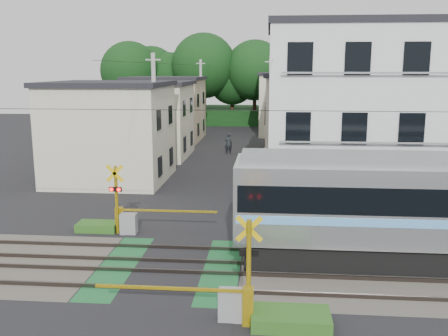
# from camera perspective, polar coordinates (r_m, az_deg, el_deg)

# --- Properties ---
(ground) EXTENTS (120.00, 120.00, 0.00)m
(ground) POSITION_cam_1_polar(r_m,az_deg,el_deg) (18.52, -6.25, -11.24)
(ground) COLOR black
(track_bed) EXTENTS (120.00, 120.00, 0.14)m
(track_bed) POSITION_cam_1_polar(r_m,az_deg,el_deg) (18.50, -6.25, -11.14)
(track_bed) COLOR #47423A
(track_bed) RESTS_ON ground
(crossing_signal_near) EXTENTS (4.74, 0.65, 3.09)m
(crossing_signal_near) POSITION_cam_1_polar(r_m,az_deg,el_deg) (14.59, 1.12, -14.56)
(crossing_signal_near) COLOR yellow
(crossing_signal_near) RESTS_ON ground
(crossing_signal_far) EXTENTS (4.74, 0.65, 3.09)m
(crossing_signal_far) POSITION_cam_1_polar(r_m,az_deg,el_deg) (22.22, -11.03, -5.57)
(crossing_signal_far) COLOR yellow
(crossing_signal_far) RESTS_ON ground
(apartment_block) EXTENTS (10.20, 8.36, 9.30)m
(apartment_block) POSITION_cam_1_polar(r_m,az_deg,el_deg) (26.84, 15.93, 5.68)
(apartment_block) COLOR silver
(apartment_block) RESTS_ON ground
(houses_row) EXTENTS (22.07, 31.35, 6.80)m
(houses_row) POSITION_cam_1_polar(r_m,az_deg,el_deg) (42.97, 0.76, 6.17)
(houses_row) COLOR beige
(houses_row) RESTS_ON ground
(tree_hill) EXTENTS (40.00, 13.28, 11.45)m
(tree_hill) POSITION_cam_1_polar(r_m,az_deg,el_deg) (64.77, 1.39, 10.01)
(tree_hill) COLOR #113512
(tree_hill) RESTS_ON ground
(catenary) EXTENTS (60.00, 5.04, 7.00)m
(catenary) POSITION_cam_1_polar(r_m,az_deg,el_deg) (17.31, 13.36, -0.27)
(catenary) COLOR #2D2D33
(catenary) RESTS_ON ground
(utility_poles) EXTENTS (7.90, 42.00, 8.00)m
(utility_poles) POSITION_cam_1_polar(r_m,az_deg,el_deg) (40.13, -1.42, 7.00)
(utility_poles) COLOR #A5A5A0
(utility_poles) RESTS_ON ground
(pedestrian) EXTENTS (0.74, 0.57, 1.83)m
(pedestrian) POSITION_cam_1_polar(r_m,az_deg,el_deg) (41.96, 0.50, 2.84)
(pedestrian) COLOR black
(pedestrian) RESTS_ON ground
(weed_patches) EXTENTS (10.25, 8.80, 0.40)m
(weed_patches) POSITION_cam_1_polar(r_m,az_deg,el_deg) (18.12, -0.76, -11.06)
(weed_patches) COLOR #2D5E1E
(weed_patches) RESTS_ON ground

